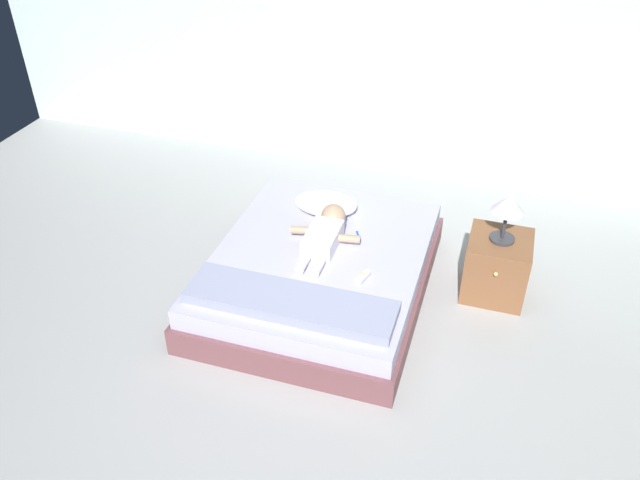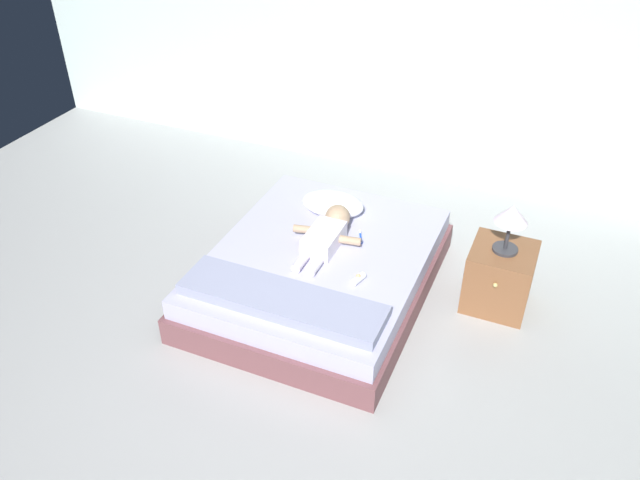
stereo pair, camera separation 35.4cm
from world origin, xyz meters
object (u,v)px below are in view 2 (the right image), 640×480
toothbrush (361,237)px  nightstand (499,277)px  bed (320,272)px  baby_bottle (358,278)px  pillow (333,204)px  lamp (511,217)px  baby (327,233)px

toothbrush → nightstand: size_ratio=0.30×
bed → baby_bottle: 0.46m
toothbrush → nightstand: bearing=5.1°
bed → pillow: size_ratio=3.81×
bed → lamp: 1.34m
pillow → lamp: bearing=-7.0°
bed → lamp: (1.18, 0.36, 0.54)m
baby → lamp: 1.24m
nightstand → baby_bottle: size_ratio=3.82×
baby → bed: bearing=-88.8°
bed → nightstand: nightstand is taller
pillow → lamp: lamp is taller
pillow → baby_bottle: size_ratio=4.01×
bed → nightstand: size_ratio=4.00×
baby_bottle → toothbrush: bearing=108.5°
pillow → lamp: size_ratio=1.36×
pillow → baby: baby is taller
toothbrush → lamp: 1.05m
bed → lamp: size_ratio=5.19×
nightstand → lamp: size_ratio=1.30×
toothbrush → baby_bottle: size_ratio=1.15×
lamp → nightstand: bearing=-90.0°
pillow → baby: 0.40m
lamp → baby_bottle: lamp is taller
baby → toothbrush: bearing=34.0°
baby → nightstand: size_ratio=1.54×
baby → baby_bottle: (0.36, -0.34, -0.04)m
pillow → baby_bottle: bearing=-56.7°
baby → lamp: (1.18, 0.22, 0.30)m
bed → baby_bottle: baby_bottle is taller
nightstand → baby_bottle: (-0.82, -0.56, 0.14)m
pillow → nightstand: pillow is taller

